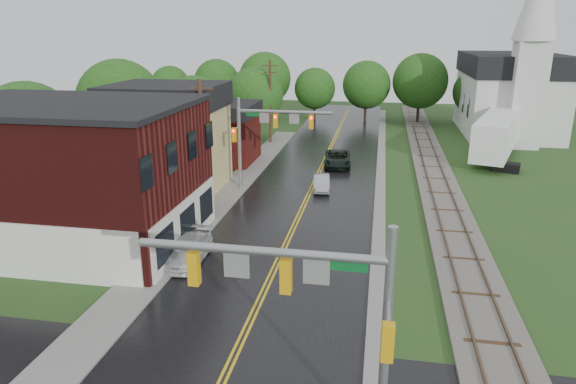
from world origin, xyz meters
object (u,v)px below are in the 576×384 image
(church, at_px, (512,85))
(utility_pole_b, at_px, (203,143))
(pickup_white, at_px, (189,250))
(utility_pole_c, at_px, (270,100))
(tree_left_a, at_px, (30,131))
(semi_trailer, at_px, (498,133))
(traffic_signal_far, at_px, (266,127))
(suv_dark, at_px, (337,159))
(tree_left_c, at_px, (196,106))
(traffic_signal_near, at_px, (312,295))
(brick_building, at_px, (69,174))
(tree_left_e, at_px, (256,97))
(tree_left_b, at_px, (121,104))
(sedan_silver, at_px, (321,183))

(church, bearing_deg, utility_pole_b, -130.18)
(church, height_order, pickup_white, church)
(utility_pole_c, xyz_separation_m, pickup_white, (2.00, -30.58, -4.07))
(utility_pole_b, relative_size, pickup_white, 2.00)
(church, bearing_deg, tree_left_a, -141.37)
(utility_pole_b, relative_size, utility_pole_c, 1.00)
(semi_trailer, bearing_deg, utility_pole_b, -140.54)
(traffic_signal_far, distance_m, pickup_white, 14.31)
(tree_left_a, xyz_separation_m, semi_trailer, (36.22, 19.18, -2.65))
(suv_dark, bearing_deg, church, 40.13)
(tree_left_c, xyz_separation_m, semi_trailer, (30.22, 1.17, -2.04))
(suv_dark, height_order, pickup_white, suv_dark)
(utility_pole_c, relative_size, pickup_white, 2.00)
(tree_left_c, relative_size, semi_trailer, 0.55)
(church, xyz_separation_m, pickup_white, (-24.80, -40.32, -5.18))
(traffic_signal_far, bearing_deg, utility_pole_c, 101.09)
(traffic_signal_near, xyz_separation_m, semi_trailer, (12.90, 39.07, -2.50))
(church, bearing_deg, brick_building, -129.98)
(tree_left_c, relative_size, tree_left_e, 0.94)
(church, height_order, tree_left_a, church)
(tree_left_a, distance_m, semi_trailer, 41.07)
(tree_left_c, bearing_deg, tree_left_e, 50.19)
(church, distance_m, tree_left_e, 29.91)
(utility_pole_c, height_order, suv_dark, utility_pole_c)
(church, xyz_separation_m, utility_pole_b, (-26.80, -31.74, -1.11))
(traffic_signal_near, distance_m, tree_left_c, 41.67)
(utility_pole_b, relative_size, suv_dark, 1.77)
(utility_pole_c, xyz_separation_m, tree_left_b, (-11.05, -12.10, 1.00))
(brick_building, bearing_deg, semi_trailer, 42.10)
(tree_left_b, xyz_separation_m, semi_trailer, (34.22, 9.18, -3.25))
(utility_pole_c, distance_m, tree_left_e, 2.79)
(traffic_signal_near, relative_size, tree_left_e, 0.90)
(brick_building, xyz_separation_m, utility_pole_b, (5.68, 7.00, 0.57))
(traffic_signal_near, bearing_deg, tree_left_c, 114.56)
(utility_pole_b, relative_size, tree_left_c, 1.18)
(traffic_signal_near, bearing_deg, brick_building, 140.83)
(brick_building, xyz_separation_m, pickup_white, (7.68, -1.58, -3.50))
(church, relative_size, utility_pole_c, 2.22)
(traffic_signal_far, bearing_deg, utility_pole_b, -123.68)
(brick_building, bearing_deg, utility_pole_c, 78.91)
(utility_pole_b, bearing_deg, semi_trailer, 39.46)
(tree_left_b, xyz_separation_m, pickup_white, (13.05, -18.48, -5.07))
(tree_left_a, distance_m, tree_left_e, 26.40)
(traffic_signal_near, bearing_deg, utility_pole_b, 117.19)
(traffic_signal_near, distance_m, utility_pole_b, 22.49)
(suv_dark, relative_size, sedan_silver, 1.43)
(tree_left_b, bearing_deg, brick_building, -72.39)
(utility_pole_c, height_order, tree_left_e, utility_pole_c)
(tree_left_e, bearing_deg, suv_dark, -46.20)
(tree_left_e, bearing_deg, utility_pole_b, -85.10)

